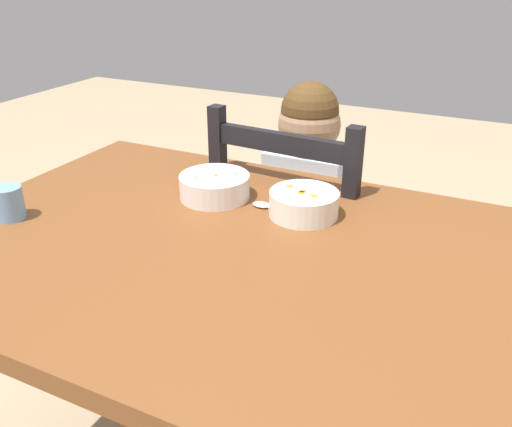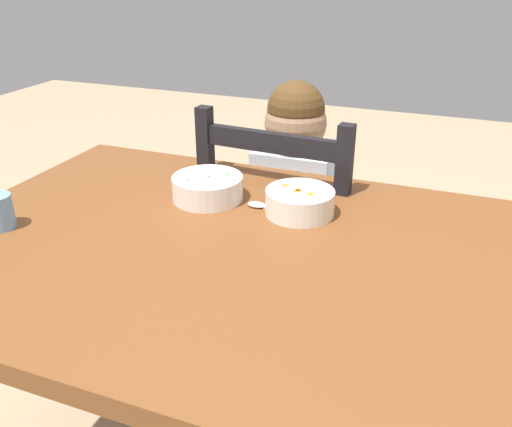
% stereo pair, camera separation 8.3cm
% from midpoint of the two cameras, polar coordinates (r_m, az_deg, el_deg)
% --- Properties ---
extents(dining_table, '(1.44, 0.88, 0.74)m').
position_cam_midpoint_polar(dining_table, '(1.12, 3.68, -8.68)').
color(dining_table, brown).
rests_on(dining_table, ground).
extents(dining_chair, '(0.45, 0.45, 0.91)m').
position_cam_midpoint_polar(dining_chair, '(1.64, 6.09, -4.43)').
color(dining_chair, black).
rests_on(dining_chair, ground).
extents(child_figure, '(0.32, 0.31, 0.97)m').
position_cam_midpoint_polar(child_figure, '(1.55, 6.42, 1.41)').
color(child_figure, silver).
rests_on(child_figure, ground).
extents(bowl_of_peas, '(0.17, 0.17, 0.06)m').
position_cam_midpoint_polar(bowl_of_peas, '(1.29, -2.51, 2.90)').
color(bowl_of_peas, white).
rests_on(bowl_of_peas, dining_table).
extents(bowl_of_carrots, '(0.15, 0.15, 0.06)m').
position_cam_midpoint_polar(bowl_of_carrots, '(1.21, 6.98, 1.07)').
color(bowl_of_carrots, white).
rests_on(bowl_of_carrots, dining_table).
extents(spoon, '(0.14, 0.03, 0.01)m').
position_cam_midpoint_polar(spoon, '(1.25, 3.33, 0.68)').
color(spoon, silver).
rests_on(spoon, dining_table).
extents(drinking_cup, '(0.06, 0.06, 0.07)m').
position_cam_midpoint_polar(drinking_cup, '(1.28, -22.71, 0.99)').
color(drinking_cup, '#6E9ECD').
rests_on(drinking_cup, dining_table).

